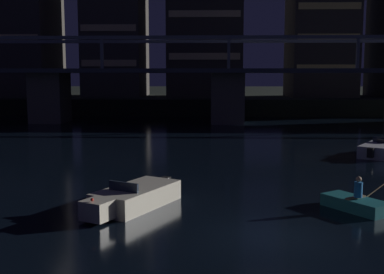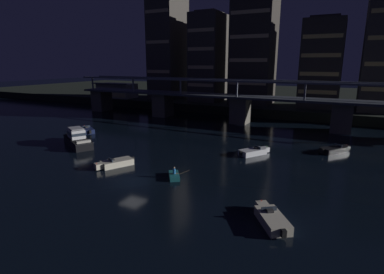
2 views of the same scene
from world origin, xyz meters
TOP-DOWN VIEW (x-y plane):
  - ground_plane at (0.00, 0.00)m, footprint 400.00×400.00m
  - far_riverbank at (0.00, 86.07)m, footprint 240.00×80.00m
  - river_bridge at (0.00, 38.06)m, footprint 85.79×6.40m
  - tower_west_tall at (-15.81, 56.72)m, footprint 8.30×11.77m
  - tower_east_tall at (14.15, 55.44)m, footprint 9.09×9.17m
  - speedboat_near_right at (9.22, 16.23)m, footprint 3.82×4.78m
  - speedboat_mid_right at (-5.12, 3.21)m, footprint 3.46×4.92m
  - dinghy_with_paddler at (3.60, 3.12)m, footprint 2.70×2.77m

SIDE VIEW (x-z plane):
  - ground_plane at x=0.00m, z-range 0.00..0.00m
  - dinghy_with_paddler at x=3.60m, z-range -0.40..0.96m
  - speedboat_near_right at x=9.22m, z-range -0.17..0.99m
  - speedboat_mid_right at x=-5.12m, z-range -0.17..0.99m
  - far_riverbank at x=0.00m, z-range 0.00..2.20m
  - river_bridge at x=0.00m, z-range -0.66..8.72m
  - tower_east_tall at x=14.15m, z-range 2.05..23.24m
  - tower_west_tall at x=-15.81m, z-range 2.05..26.55m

